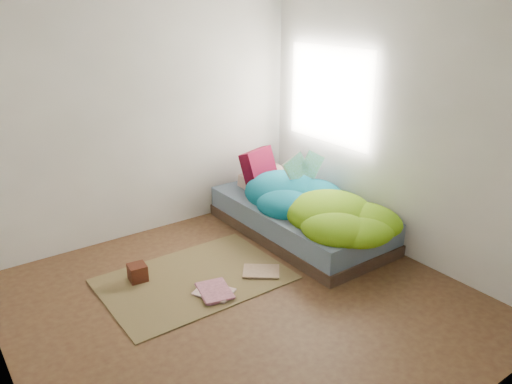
% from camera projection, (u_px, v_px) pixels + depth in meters
% --- Properties ---
extents(ground, '(3.50, 3.50, 0.00)m').
position_uv_depth(ground, '(243.00, 302.00, 4.14)').
color(ground, '#44271A').
rests_on(ground, ground).
extents(room_walls, '(3.54, 3.54, 2.62)m').
position_uv_depth(room_walls, '(242.00, 108.00, 3.56)').
color(room_walls, beige).
rests_on(room_walls, ground).
extents(bed, '(1.00, 2.00, 0.34)m').
position_uv_depth(bed, '(299.00, 219.00, 5.29)').
color(bed, '#34241C').
rests_on(bed, ground).
extents(duvet, '(0.96, 1.84, 0.34)m').
position_uv_depth(duvet, '(315.00, 195.00, 5.00)').
color(duvet, '#085882').
rests_on(duvet, bed).
extents(rug, '(1.60, 1.10, 0.01)m').
position_uv_depth(rug, '(195.00, 279.00, 4.47)').
color(rug, brown).
rests_on(rug, ground).
extents(pillow_floral, '(0.67, 0.48, 0.14)m').
position_uv_depth(pillow_floral, '(268.00, 180.00, 5.72)').
color(pillow_floral, beige).
rests_on(pillow_floral, bed).
extents(pillow_magenta, '(0.47, 0.27, 0.45)m').
position_uv_depth(pillow_magenta, '(260.00, 169.00, 5.60)').
color(pillow_magenta, '#4E051E').
rests_on(pillow_magenta, bed).
extents(open_book, '(0.42, 0.14, 0.25)m').
position_uv_depth(open_book, '(305.00, 157.00, 5.21)').
color(open_book, '#32852B').
rests_on(open_book, duvet).
extents(wooden_box, '(0.17, 0.17, 0.15)m').
position_uv_depth(wooden_box, '(138.00, 272.00, 4.42)').
color(wooden_box, '#3A0D0D').
rests_on(wooden_box, rug).
extents(floor_book_a, '(0.35, 0.39, 0.02)m').
position_uv_depth(floor_book_a, '(207.00, 299.00, 4.14)').
color(floor_book_a, silver).
rests_on(floor_book_a, rug).
extents(floor_book_b, '(0.33, 0.40, 0.03)m').
position_uv_depth(floor_book_b, '(200.00, 295.00, 4.19)').
color(floor_book_b, pink).
rests_on(floor_book_b, rug).
extents(floor_book_c, '(0.41, 0.39, 0.02)m').
position_uv_depth(floor_book_c, '(261.00, 279.00, 4.44)').
color(floor_book_c, tan).
rests_on(floor_book_c, rug).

